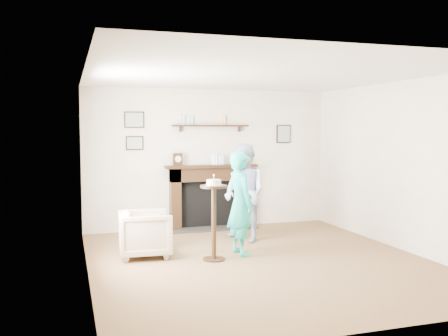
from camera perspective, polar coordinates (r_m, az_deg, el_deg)
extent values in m
plane|color=brown|center=(6.89, 4.14, -10.57)|extent=(5.00, 5.00, 0.00)
cube|color=beige|center=(9.05, -1.66, 1.05)|extent=(4.50, 0.04, 2.50)
cube|color=beige|center=(6.22, -15.47, -0.65)|extent=(0.04, 5.00, 2.50)
cube|color=beige|center=(7.80, 19.76, 0.24)|extent=(0.04, 5.00, 2.50)
cube|color=silver|center=(6.70, 4.26, 10.56)|extent=(4.50, 5.00, 0.04)
cube|color=black|center=(8.86, -5.59, -3.59)|extent=(0.18, 0.20, 1.10)
cube|color=black|center=(9.22, 2.48, -3.26)|extent=(0.18, 0.20, 1.10)
cube|color=black|center=(8.97, -1.48, -0.71)|extent=(1.50, 0.20, 0.24)
cube|color=black|center=(9.10, -1.60, -4.12)|extent=(1.14, 0.06, 0.86)
cube|color=#2E2B28|center=(8.99, -1.26, -6.91)|extent=(1.60, 0.44, 0.03)
cube|color=black|center=(8.93, -1.43, 0.20)|extent=(1.68, 0.26, 0.05)
cube|color=black|center=(8.96, -1.54, 4.85)|extent=(1.40, 0.15, 0.03)
cube|color=black|center=(8.75, -10.22, 5.45)|extent=(0.34, 0.03, 0.28)
cube|color=black|center=(8.75, -10.19, 2.83)|extent=(0.30, 0.03, 0.24)
cube|color=black|center=(9.51, 6.81, 3.89)|extent=(0.28, 0.03, 0.34)
cube|color=black|center=(8.77, -5.33, 0.99)|extent=(0.16, 0.09, 0.22)
cylinder|color=silver|center=(8.72, -5.26, 1.04)|extent=(0.11, 0.01, 0.11)
sphere|color=green|center=(9.12, 2.44, 0.82)|extent=(0.12, 0.12, 0.12)
imported|color=gray|center=(7.22, -8.94, -9.93)|extent=(0.75, 0.73, 0.65)
imported|color=#A1AFCA|center=(8.10, 2.36, -8.30)|extent=(0.81, 0.91, 1.56)
imported|color=#21B4C0|center=(7.25, 1.86, -9.81)|extent=(0.42, 0.58, 1.47)
cylinder|color=black|center=(6.94, -1.17, -10.36)|extent=(0.30, 0.30, 0.02)
cylinder|color=black|center=(6.83, -1.17, -6.32)|extent=(0.06, 0.06, 0.97)
cylinder|color=black|center=(6.76, -1.18, -2.13)|extent=(0.37, 0.37, 0.03)
cylinder|color=silver|center=(6.76, -1.18, -1.96)|extent=(0.25, 0.25, 0.01)
cylinder|color=silver|center=(6.75, -1.18, -1.64)|extent=(0.19, 0.19, 0.07)
cylinder|color=#F8DA9D|center=(6.75, -1.18, -1.11)|extent=(0.01, 0.01, 0.05)
sphere|color=orange|center=(6.74, -1.18, -0.80)|extent=(0.02, 0.02, 0.02)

